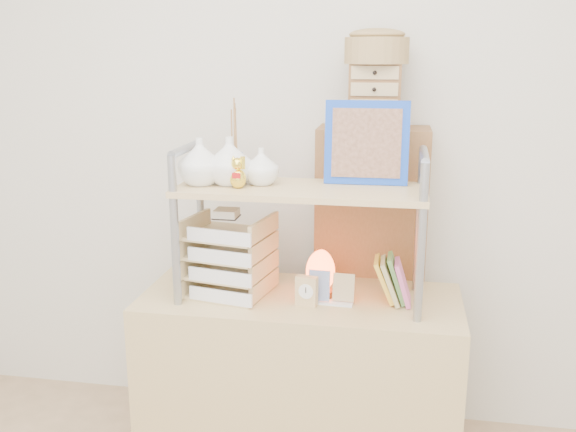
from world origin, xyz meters
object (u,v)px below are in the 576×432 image
(cabinet, at_px, (369,285))
(letter_tray, at_px, (228,261))
(salt_lamp, at_px, (320,272))
(desk, at_px, (300,386))

(cabinet, height_order, letter_tray, cabinet)
(cabinet, height_order, salt_lamp, cabinet)
(cabinet, distance_m, salt_lamp, 0.42)
(letter_tray, relative_size, salt_lamp, 1.86)
(letter_tray, height_order, salt_lamp, letter_tray)
(desk, relative_size, cabinet, 0.89)
(letter_tray, xyz_separation_m, salt_lamp, (0.35, 0.05, -0.04))
(desk, xyz_separation_m, salt_lamp, (0.07, 0.03, 0.47))
(desk, distance_m, letter_tray, 0.58)
(desk, distance_m, cabinet, 0.53)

